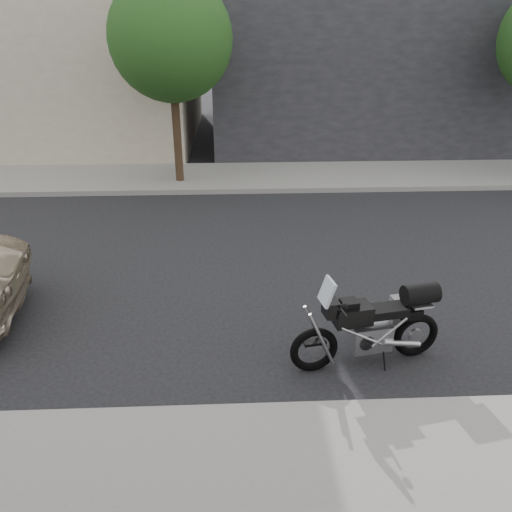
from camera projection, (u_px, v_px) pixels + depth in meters
The scene contains 6 objects.
ground at pixel (253, 271), 10.06m from camera, with size 120.00×120.00×0.00m, color black.
far_sidewalk at pixel (245, 177), 15.90m from camera, with size 44.00×3.00×0.15m, color gray.
far_building_dark at pixel (405, 49), 21.05m from camera, with size 16.00×11.00×7.00m.
far_building_cream at pixel (18, 37), 20.18m from camera, with size 14.00×11.00×8.00m.
street_tree_mid at pixel (171, 39), 13.63m from camera, with size 3.40×3.40×5.70m.
motorcycle at pixel (377, 324), 7.17m from camera, with size 2.28×1.00×1.46m.
Camera 1 is at (0.34, 8.96, 4.57)m, focal length 35.00 mm.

